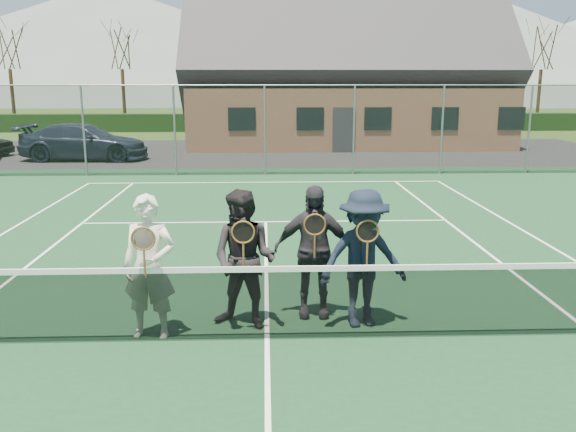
% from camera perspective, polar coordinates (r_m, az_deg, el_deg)
% --- Properties ---
extents(ground, '(220.00, 220.00, 0.00)m').
position_cam_1_polar(ground, '(27.21, -2.17, 5.91)').
color(ground, '#2D4619').
rests_on(ground, ground).
extents(court_surface, '(30.00, 30.00, 0.02)m').
position_cam_1_polar(court_surface, '(7.70, -1.97, -11.53)').
color(court_surface, '#14381E').
rests_on(court_surface, ground).
extents(tarmac_carpark, '(40.00, 12.00, 0.01)m').
position_cam_1_polar(tarmac_carpark, '(27.50, -10.58, 5.79)').
color(tarmac_carpark, black).
rests_on(tarmac_carpark, ground).
extents(hedge_row, '(40.00, 1.20, 1.10)m').
position_cam_1_polar(hedge_row, '(39.11, -2.20, 8.75)').
color(hedge_row, black).
rests_on(hedge_row, ground).
extents(hill_west, '(110.00, 110.00, 18.00)m').
position_cam_1_polar(hill_west, '(105.21, -16.53, 15.27)').
color(hill_west, '#506059').
rests_on(hill_west, ground).
extents(hill_centre, '(120.00, 120.00, 22.00)m').
position_cam_1_polar(hill_centre, '(104.27, 9.27, 16.74)').
color(hill_centre, '#52625A').
rests_on(hill_centre, ground).
extents(car_c, '(5.12, 2.28, 1.46)m').
position_cam_1_polar(car_c, '(26.00, -18.53, 6.58)').
color(car_c, '#1B2237').
rests_on(car_c, ground).
extents(court_markings, '(11.03, 23.83, 0.01)m').
position_cam_1_polar(court_markings, '(7.69, -1.97, -11.43)').
color(court_markings, white).
rests_on(court_markings, court_surface).
extents(tennis_net, '(11.68, 0.08, 1.10)m').
position_cam_1_polar(tennis_net, '(7.50, -2.00, -7.84)').
color(tennis_net, slate).
rests_on(tennis_net, ground).
extents(perimeter_fence, '(30.07, 0.07, 3.02)m').
position_cam_1_polar(perimeter_fence, '(20.59, -2.18, 8.03)').
color(perimeter_fence, slate).
rests_on(perimeter_fence, ground).
extents(clubhouse, '(15.60, 8.20, 7.70)m').
position_cam_1_polar(clubhouse, '(31.29, 5.33, 14.06)').
color(clubhouse, '#9E6B4C').
rests_on(clubhouse, ground).
extents(tree_a, '(3.20, 3.20, 7.77)m').
position_cam_1_polar(tree_a, '(43.18, -24.82, 14.97)').
color(tree_a, '#362213').
rests_on(tree_a, ground).
extents(tree_b, '(3.20, 3.20, 7.77)m').
position_cam_1_polar(tree_b, '(41.11, -15.42, 15.83)').
color(tree_b, '#332312').
rests_on(tree_b, ground).
extents(tree_c, '(3.20, 3.20, 7.77)m').
position_cam_1_polar(tree_c, '(40.16, 0.71, 16.34)').
color(tree_c, '#352513').
rests_on(tree_c, ground).
extents(tree_d, '(3.20, 3.20, 7.77)m').
position_cam_1_polar(tree_d, '(41.87, 15.06, 15.78)').
color(tree_d, '#332312').
rests_on(tree_d, ground).
extents(tree_e, '(3.20, 3.20, 7.77)m').
position_cam_1_polar(tree_e, '(43.97, 22.82, 15.07)').
color(tree_e, '#382414').
rests_on(tree_e, ground).
extents(player_a, '(0.70, 0.53, 1.80)m').
position_cam_1_polar(player_a, '(7.67, -12.85, -4.68)').
color(player_a, silver).
rests_on(player_a, court_surface).
extents(player_b, '(1.07, 0.96, 1.80)m').
position_cam_1_polar(player_b, '(7.80, -4.10, -4.10)').
color(player_b, black).
rests_on(player_b, court_surface).
extents(player_c, '(1.08, 0.53, 1.80)m').
position_cam_1_polar(player_c, '(8.17, 2.34, -3.30)').
color(player_c, '#26272C').
rests_on(player_c, court_surface).
extents(player_d, '(1.27, 0.88, 1.80)m').
position_cam_1_polar(player_d, '(7.89, 7.06, -3.97)').
color(player_d, black).
rests_on(player_d, court_surface).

